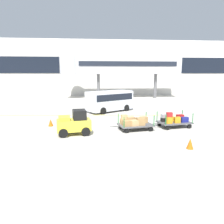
{
  "coord_description": "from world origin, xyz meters",
  "views": [
    {
      "loc": [
        -1.26,
        -12.65,
        3.79
      ],
      "look_at": [
        -0.01,
        1.6,
        1.19
      ],
      "focal_mm": 33.31,
      "sensor_mm": 36.0,
      "label": 1
    }
  ],
  "objects_px": {
    "safety_cone_far": "(51,123)",
    "baggage_cart_lead": "(134,122)",
    "shuttle_van": "(110,100)",
    "baggage_tug": "(74,123)",
    "safety_cone_near": "(190,144)",
    "baggage_cart_middle": "(174,120)"
  },
  "relations": [
    {
      "from": "baggage_tug",
      "to": "baggage_cart_lead",
      "type": "bearing_deg",
      "value": 10.45
    },
    {
      "from": "baggage_tug",
      "to": "baggage_cart_lead",
      "type": "height_order",
      "value": "baggage_tug"
    },
    {
      "from": "shuttle_van",
      "to": "safety_cone_far",
      "type": "xyz_separation_m",
      "value": [
        -4.86,
        -5.85,
        -0.96
      ]
    },
    {
      "from": "baggage_cart_middle",
      "to": "safety_cone_far",
      "type": "bearing_deg",
      "value": 172.97
    },
    {
      "from": "baggage_cart_lead",
      "to": "safety_cone_far",
      "type": "height_order",
      "value": "baggage_cart_lead"
    },
    {
      "from": "baggage_cart_middle",
      "to": "shuttle_van",
      "type": "relative_size",
      "value": 0.61
    },
    {
      "from": "baggage_cart_lead",
      "to": "baggage_cart_middle",
      "type": "height_order",
      "value": "baggage_cart_middle"
    },
    {
      "from": "baggage_tug",
      "to": "safety_cone_far",
      "type": "bearing_deg",
      "value": 129.85
    },
    {
      "from": "safety_cone_near",
      "to": "safety_cone_far",
      "type": "relative_size",
      "value": 1.0
    },
    {
      "from": "safety_cone_near",
      "to": "safety_cone_far",
      "type": "distance_m",
      "value": 9.81
    },
    {
      "from": "baggage_tug",
      "to": "safety_cone_near",
      "type": "relative_size",
      "value": 4.11
    },
    {
      "from": "safety_cone_far",
      "to": "baggage_cart_middle",
      "type": "bearing_deg",
      "value": -7.03
    },
    {
      "from": "baggage_tug",
      "to": "safety_cone_near",
      "type": "bearing_deg",
      "value": -27.03
    },
    {
      "from": "baggage_cart_lead",
      "to": "safety_cone_far",
      "type": "distance_m",
      "value": 6.18
    },
    {
      "from": "shuttle_van",
      "to": "safety_cone_far",
      "type": "height_order",
      "value": "shuttle_van"
    },
    {
      "from": "baggage_cart_lead",
      "to": "safety_cone_far",
      "type": "relative_size",
      "value": 5.6
    },
    {
      "from": "safety_cone_near",
      "to": "baggage_tug",
      "type": "bearing_deg",
      "value": 152.97
    },
    {
      "from": "baggage_cart_lead",
      "to": "safety_cone_near",
      "type": "bearing_deg",
      "value": -60.88
    },
    {
      "from": "baggage_cart_middle",
      "to": "baggage_tug",
      "type": "bearing_deg",
      "value": -169.96
    },
    {
      "from": "baggage_cart_lead",
      "to": "shuttle_van",
      "type": "xyz_separation_m",
      "value": [
        -1.11,
        7.46,
        0.7
      ]
    },
    {
      "from": "safety_cone_far",
      "to": "baggage_cart_lead",
      "type": "bearing_deg",
      "value": -15.1
    },
    {
      "from": "baggage_cart_lead",
      "to": "safety_cone_near",
      "type": "height_order",
      "value": "baggage_cart_lead"
    }
  ]
}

